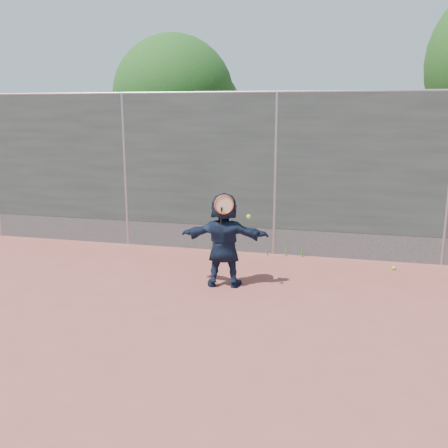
# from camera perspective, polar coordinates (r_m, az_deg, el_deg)

# --- Properties ---
(ground) EXTENTS (80.00, 80.00, 0.00)m
(ground) POSITION_cam_1_polar(r_m,az_deg,el_deg) (6.38, 1.10, -11.95)
(ground) COLOR #9E4C42
(ground) RESTS_ON ground
(player) EXTENTS (1.41, 0.60, 1.48)m
(player) POSITION_cam_1_polar(r_m,az_deg,el_deg) (7.66, 0.00, -1.79)
(player) COLOR #131E34
(player) RESTS_ON ground
(ball_ground) EXTENTS (0.07, 0.07, 0.07)m
(ball_ground) POSITION_cam_1_polar(r_m,az_deg,el_deg) (9.08, 18.84, -4.77)
(ball_ground) COLOR #9DD02E
(ball_ground) RESTS_ON ground
(fence) EXTENTS (20.00, 0.06, 3.03)m
(fence) POSITION_cam_1_polar(r_m,az_deg,el_deg) (9.30, 5.90, 6.03)
(fence) COLOR #38423D
(fence) RESTS_ON ground
(swing_action) EXTENTS (0.53, 0.17, 0.51)m
(swing_action) POSITION_cam_1_polar(r_m,az_deg,el_deg) (7.34, 0.27, 1.96)
(swing_action) COLOR #C24C12
(swing_action) RESTS_ON ground
(tree_left) EXTENTS (3.15, 3.00, 4.53)m
(tree_left) POSITION_cam_1_polar(r_m,az_deg,el_deg) (12.88, -5.01, 13.97)
(tree_left) COLOR #382314
(tree_left) RESTS_ON ground
(weed_clump) EXTENTS (0.68, 0.07, 0.30)m
(weed_clump) POSITION_cam_1_polar(r_m,az_deg,el_deg) (9.43, 7.37, -2.89)
(weed_clump) COLOR #387226
(weed_clump) RESTS_ON ground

